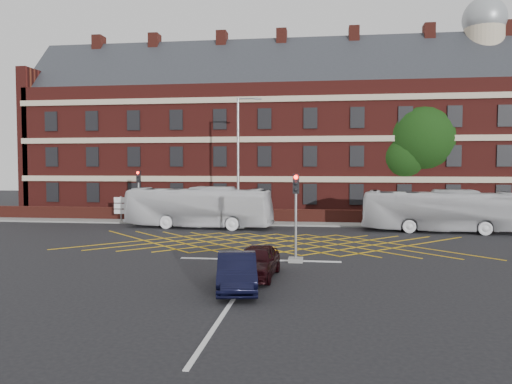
# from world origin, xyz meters

# --- Properties ---
(ground) EXTENTS (120.00, 120.00, 0.00)m
(ground) POSITION_xyz_m (0.00, 0.00, 0.00)
(ground) COLOR black
(ground) RESTS_ON ground
(victorian_building) EXTENTS (51.00, 12.17, 20.40)m
(victorian_building) POSITION_xyz_m (0.25, 22.00, 7.84)
(victorian_building) COLOR #501814
(victorian_building) RESTS_ON ground
(boundary_wall) EXTENTS (56.00, 0.50, 1.10)m
(boundary_wall) POSITION_xyz_m (0.00, 13.00, 0.55)
(boundary_wall) COLOR #531D16
(boundary_wall) RESTS_ON ground
(far_pavement) EXTENTS (60.00, 3.00, 0.12)m
(far_pavement) POSITION_xyz_m (0.00, 12.00, 0.06)
(far_pavement) COLOR slate
(far_pavement) RESTS_ON ground
(box_junction_hatching) EXTENTS (8.22, 8.22, 0.02)m
(box_junction_hatching) POSITION_xyz_m (0.00, 2.00, 0.01)
(box_junction_hatching) COLOR #CC990C
(box_junction_hatching) RESTS_ON ground
(stop_line) EXTENTS (8.00, 0.30, 0.02)m
(stop_line) POSITION_xyz_m (0.00, -3.50, 0.01)
(stop_line) COLOR silver
(stop_line) RESTS_ON ground
(centre_line) EXTENTS (0.15, 14.00, 0.02)m
(centre_line) POSITION_xyz_m (0.00, -10.00, 0.01)
(centre_line) COLOR silver
(centre_line) RESTS_ON ground
(bus_left) EXTENTS (11.30, 3.59, 3.09)m
(bus_left) POSITION_xyz_m (-6.16, 8.74, 1.55)
(bus_left) COLOR silver
(bus_left) RESTS_ON ground
(bus_right) EXTENTS (10.89, 3.59, 2.98)m
(bus_right) POSITION_xyz_m (11.24, 8.62, 1.49)
(bus_right) COLOR silver
(bus_right) RESTS_ON ground
(car_navy) EXTENTS (2.14, 4.32, 1.36)m
(car_navy) POSITION_xyz_m (-0.11, -9.47, 0.68)
(car_navy) COLOR black
(car_navy) RESTS_ON ground
(car_maroon) EXTENTS (1.83, 4.07, 1.36)m
(car_maroon) POSITION_xyz_m (0.36, -7.29, 0.68)
(car_maroon) COLOR black
(car_maroon) RESTS_ON ground
(deciduous_tree) EXTENTS (7.51, 7.21, 10.64)m
(deciduous_tree) POSITION_xyz_m (11.51, 18.42, 6.52)
(deciduous_tree) COLOR black
(deciduous_tree) RESTS_ON ground
(traffic_light_near) EXTENTS (0.70, 0.70, 4.27)m
(traffic_light_near) POSITION_xyz_m (1.80, -3.74, 1.76)
(traffic_light_near) COLOR slate
(traffic_light_near) RESTS_ON ground
(traffic_light_far) EXTENTS (0.70, 0.70, 4.27)m
(traffic_light_far) POSITION_xyz_m (-11.45, 10.29, 1.76)
(traffic_light_far) COLOR slate
(traffic_light_far) RESTS_ON ground
(street_lamp) EXTENTS (2.25, 1.00, 9.74)m
(street_lamp) POSITION_xyz_m (-3.16, 9.22, 3.42)
(street_lamp) COLOR slate
(street_lamp) RESTS_ON ground
(direction_signs) EXTENTS (1.10, 0.16, 2.20)m
(direction_signs) POSITION_xyz_m (-13.16, 10.76, 1.38)
(direction_signs) COLOR gray
(direction_signs) RESTS_ON ground
(utility_cabinet) EXTENTS (0.47, 0.44, 0.96)m
(utility_cabinet) POSITION_xyz_m (0.66, -5.33, 0.48)
(utility_cabinet) COLOR orange
(utility_cabinet) RESTS_ON ground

